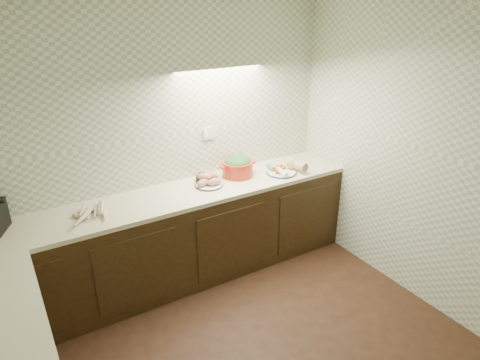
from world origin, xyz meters
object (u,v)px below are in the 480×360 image
sweet_potato_plate (209,181)px  dutch_oven (238,166)px  parsnip_pile (91,212)px  onion_bowl (203,177)px  veg_plate (286,167)px

sweet_potato_plate → dutch_oven: dutch_oven is taller
parsnip_pile → dutch_oven: dutch_oven is taller
onion_bowl → veg_plate: veg_plate is taller
dutch_oven → veg_plate: 0.51m
onion_bowl → veg_plate: bearing=-14.1°
onion_bowl → veg_plate: size_ratio=0.42×
sweet_potato_plate → veg_plate: bearing=-6.6°
sweet_potato_plate → dutch_oven: 0.37m
onion_bowl → veg_plate: 0.86m
onion_bowl → parsnip_pile: bearing=-172.7°
sweet_potato_plate → veg_plate: size_ratio=0.73×
sweet_potato_plate → veg_plate: veg_plate is taller
onion_bowl → dutch_oven: size_ratio=0.42×
dutch_oven → sweet_potato_plate: bearing=-166.6°
dutch_oven → veg_plate: (0.48, -0.16, -0.05)m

